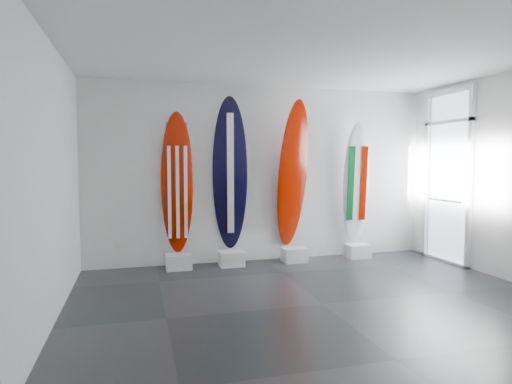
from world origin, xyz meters
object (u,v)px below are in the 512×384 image
object	(u,v)px
surfboard_navy	(230,175)
surfboard_italy	(356,184)
surfboard_usa	(177,183)
surfboard_swiss	(293,174)

from	to	relation	value
surfboard_navy	surfboard_italy	distance (m)	2.30
surfboard_navy	surfboard_italy	xyz separation A→B (m)	(2.29, 0.00, -0.17)
surfboard_usa	surfboard_swiss	world-z (taller)	surfboard_swiss
surfboard_italy	surfboard_swiss	bearing A→B (deg)	-174.24
surfboard_navy	surfboard_swiss	world-z (taller)	surfboard_navy
surfboard_usa	surfboard_navy	world-z (taller)	surfboard_navy
surfboard_navy	surfboard_italy	size ratio (longest dim) A/B	1.17
surfboard_swiss	surfboard_italy	bearing A→B (deg)	-12.34
surfboard_swiss	surfboard_italy	world-z (taller)	surfboard_swiss
surfboard_usa	surfboard_italy	xyz separation A→B (m)	(3.15, 0.00, -0.05)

